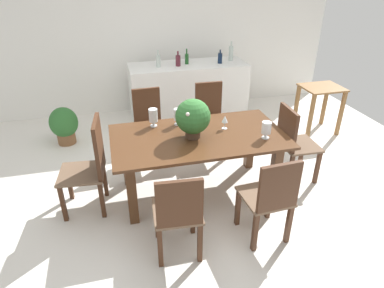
{
  "coord_description": "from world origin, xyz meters",
  "views": [
    {
      "loc": [
        -0.89,
        -3.44,
        2.46
      ],
      "look_at": [
        -0.04,
        -0.08,
        0.58
      ],
      "focal_mm": 31.73,
      "sensor_mm": 36.0,
      "label": 1
    }
  ],
  "objects": [
    {
      "name": "ground_plane",
      "position": [
        0.0,
        0.0,
        0.0
      ],
      "size": [
        7.04,
        7.04,
        0.0
      ],
      "primitive_type": "plane",
      "color": "silver"
    },
    {
      "name": "chair_far_left",
      "position": [
        -0.44,
        0.75,
        0.54
      ],
      "size": [
        0.42,
        0.43,
        0.98
      ],
      "rotation": [
        0.0,
        0.0,
        0.04
      ],
      "color": "#422616",
      "rests_on": "ground"
    },
    {
      "name": "chair_head_end",
      "position": [
        -1.18,
        -0.21,
        0.58
      ],
      "size": [
        0.52,
        0.51,
        1.06
      ],
      "rotation": [
        0.0,
        0.0,
        -1.67
      ],
      "color": "#422616",
      "rests_on": "ground"
    },
    {
      "name": "crystal_vase_left",
      "position": [
        -0.16,
        0.13,
        0.87
      ],
      "size": [
        0.09,
        0.09,
        0.2
      ],
      "color": "silver",
      "rests_on": "dining_table"
    },
    {
      "name": "flower_centerpiece",
      "position": [
        -0.07,
        -0.22,
        0.99
      ],
      "size": [
        0.38,
        0.38,
        0.44
      ],
      "color": "#4C3828",
      "rests_on": "dining_table"
    },
    {
      "name": "chair_near_left",
      "position": [
        -0.44,
        -1.15,
        0.52
      ],
      "size": [
        0.47,
        0.48,
        0.92
      ],
      "rotation": [
        0.0,
        0.0,
        3.06
      ],
      "color": "#422616",
      "rests_on": "ground"
    },
    {
      "name": "chair_foot_end",
      "position": [
        1.2,
        -0.2,
        0.54
      ],
      "size": [
        0.45,
        0.48,
        0.96
      ],
      "rotation": [
        0.0,
        0.0,
        1.53
      ],
      "color": "#422616",
      "rests_on": "ground"
    },
    {
      "name": "wine_bottle_amber",
      "position": [
        0.38,
        1.92,
        1.06
      ],
      "size": [
        0.06,
        0.06,
        0.24
      ],
      "color": "#194C1E",
      "rests_on": "kitchen_counter"
    },
    {
      "name": "crystal_vase_center_near",
      "position": [
        -0.45,
        0.16,
        0.88
      ],
      "size": [
        0.1,
        0.1,
        0.22
      ],
      "color": "silver",
      "rests_on": "dining_table"
    },
    {
      "name": "wine_bottle_green",
      "position": [
        -0.1,
        1.85,
        1.07
      ],
      "size": [
        0.07,
        0.07,
        0.26
      ],
      "color": "#B2BFB7",
      "rests_on": "kitchen_counter"
    },
    {
      "name": "kitchen_counter",
      "position": [
        0.39,
        1.9,
        0.48
      ],
      "size": [
        1.93,
        0.7,
        0.97
      ],
      "primitive_type": "cube",
      "color": "silver",
      "rests_on": "ground"
    },
    {
      "name": "chair_near_right",
      "position": [
        0.44,
        -1.16,
        0.52
      ],
      "size": [
        0.46,
        0.48,
        0.94
      ],
      "rotation": [
        0.0,
        0.0,
        3.2
      ],
      "color": "#422616",
      "rests_on": "ground"
    },
    {
      "name": "wine_glass",
      "position": [
        0.34,
        -0.11,
        0.86
      ],
      "size": [
        0.07,
        0.07,
        0.16
      ],
      "color": "silver",
      "rests_on": "dining_table"
    },
    {
      "name": "potted_plant_floor",
      "position": [
        -1.62,
        1.47,
        0.31
      ],
      "size": [
        0.41,
        0.41,
        0.57
      ],
      "color": "brown",
      "rests_on": "ground"
    },
    {
      "name": "dining_table",
      "position": [
        0.0,
        -0.2,
        0.62
      ],
      "size": [
        1.93,
        1.06,
        0.75
      ],
      "color": "#4C2D19",
      "rests_on": "ground"
    },
    {
      "name": "crystal_vase_right",
      "position": [
        0.69,
        -0.44,
        0.87
      ],
      "size": [
        0.1,
        0.1,
        0.19
      ],
      "color": "silver",
      "rests_on": "dining_table"
    },
    {
      "name": "wine_bottle_tall",
      "position": [
        1.15,
        1.95,
        1.09
      ],
      "size": [
        0.08,
        0.08,
        0.32
      ],
      "color": "#B2BFB7",
      "rests_on": "kitchen_counter"
    },
    {
      "name": "side_table",
      "position": [
        2.28,
        0.92,
        0.56
      ],
      "size": [
        0.61,
        0.51,
        0.75
      ],
      "color": "brown",
      "rests_on": "ground"
    },
    {
      "name": "wine_bottle_dark",
      "position": [
        0.21,
        1.84,
        1.06
      ],
      "size": [
        0.08,
        0.08,
        0.24
      ],
      "color": "#511E28",
      "rests_on": "kitchen_counter"
    },
    {
      "name": "back_wall",
      "position": [
        0.0,
        2.6,
        1.3
      ],
      "size": [
        6.4,
        0.1,
        2.6
      ],
      "primitive_type": "cube",
      "color": "white",
      "rests_on": "ground"
    },
    {
      "name": "wine_bottle_clear",
      "position": [
        0.91,
        1.83,
        1.06
      ],
      "size": [
        0.07,
        0.07,
        0.22
      ],
      "color": "#0F1E38",
      "rests_on": "kitchen_counter"
    },
    {
      "name": "chair_far_right",
      "position": [
        0.44,
        0.76,
        0.54
      ],
      "size": [
        0.43,
        0.49,
        0.99
      ],
      "rotation": [
        0.0,
        0.0,
        -0.02
      ],
      "color": "#422616",
      "rests_on": "ground"
    }
  ]
}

